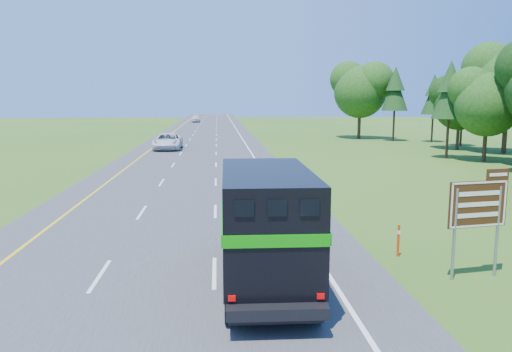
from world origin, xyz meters
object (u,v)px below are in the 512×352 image
object	(u,v)px
horse_truck	(265,221)
exit_sign	(479,208)
white_suv	(168,141)
far_car	(196,119)

from	to	relation	value
horse_truck	exit_sign	xyz separation A→B (m)	(6.71, -0.08, 0.31)
white_suv	exit_sign	bearing A→B (deg)	-72.19
far_car	exit_sign	world-z (taller)	exit_sign
white_suv	exit_sign	world-z (taller)	exit_sign
horse_truck	white_suv	xyz separation A→B (m)	(-6.95, 41.50, -1.01)
white_suv	exit_sign	size ratio (longest dim) A/B	1.86
horse_truck	white_suv	world-z (taller)	horse_truck
far_car	exit_sign	bearing A→B (deg)	-83.28
white_suv	exit_sign	xyz separation A→B (m)	(13.65, -41.59, 1.32)
horse_truck	white_suv	bearing A→B (deg)	100.42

